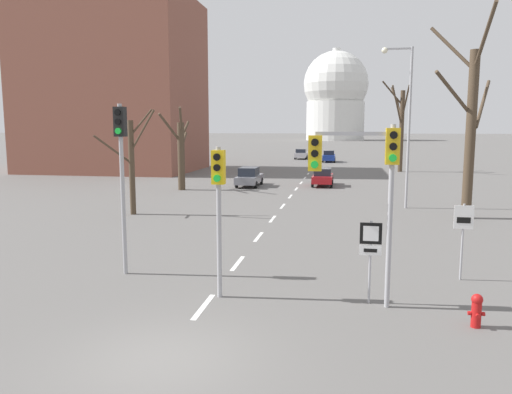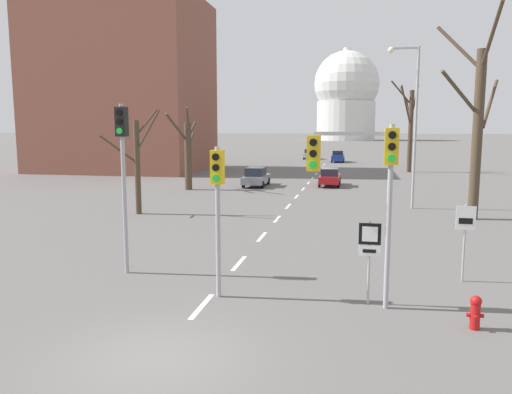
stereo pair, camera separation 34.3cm
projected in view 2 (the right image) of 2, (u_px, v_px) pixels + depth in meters
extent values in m
plane|color=#5E5B59|center=(156.00, 359.00, 10.67)|extent=(800.00, 800.00, 0.00)
cube|color=silver|center=(202.00, 306.00, 13.80)|extent=(0.16, 2.00, 0.01)
cube|color=silver|center=(239.00, 263.00, 18.17)|extent=(0.16, 2.00, 0.01)
cube|color=silver|center=(262.00, 237.00, 22.54)|extent=(0.16, 2.00, 0.01)
cube|color=silver|center=(277.00, 219.00, 26.91)|extent=(0.16, 2.00, 0.01)
cube|color=silver|center=(288.00, 206.00, 31.28)|extent=(0.16, 2.00, 0.01)
cube|color=silver|center=(297.00, 197.00, 35.65)|extent=(0.16, 2.00, 0.01)
cube|color=silver|center=(303.00, 189.00, 40.03)|extent=(0.16, 2.00, 0.01)
cube|color=silver|center=(308.00, 183.00, 44.40)|extent=(0.16, 2.00, 0.01)
cube|color=silver|center=(313.00, 178.00, 48.77)|extent=(0.16, 2.00, 0.01)
cube|color=silver|center=(316.00, 174.00, 53.14)|extent=(0.16, 2.00, 0.01)
cube|color=silver|center=(319.00, 170.00, 57.51)|extent=(0.16, 2.00, 0.01)
cube|color=silver|center=(322.00, 167.00, 61.88)|extent=(0.16, 2.00, 0.01)
cube|color=silver|center=(324.00, 165.00, 66.25)|extent=(0.16, 2.00, 0.01)
cylinder|color=#9E9EA3|center=(389.00, 218.00, 13.33)|extent=(0.14, 0.14, 5.00)
cube|color=gold|center=(392.00, 146.00, 13.06)|extent=(0.36, 0.28, 0.96)
cylinder|color=black|center=(392.00, 135.00, 12.85)|extent=(0.20, 0.06, 0.20)
cylinder|color=black|center=(392.00, 147.00, 12.90)|extent=(0.20, 0.06, 0.20)
cylinder|color=green|center=(392.00, 158.00, 12.94)|extent=(0.20, 0.06, 0.20)
cube|color=#9E9EA3|center=(352.00, 134.00, 13.21)|extent=(2.03, 0.10, 0.10)
cube|color=gold|center=(314.00, 153.00, 13.48)|extent=(0.36, 0.28, 0.96)
cylinder|color=black|center=(313.00, 142.00, 13.28)|extent=(0.20, 0.06, 0.20)
cylinder|color=black|center=(313.00, 154.00, 13.32)|extent=(0.20, 0.06, 0.20)
cylinder|color=green|center=(313.00, 165.00, 13.36)|extent=(0.20, 0.06, 0.20)
cylinder|color=#9E9EA3|center=(124.00, 190.00, 16.60)|extent=(0.14, 0.14, 5.67)
cube|color=black|center=(122.00, 122.00, 16.29)|extent=(0.36, 0.28, 0.96)
cylinder|color=black|center=(119.00, 112.00, 16.08)|extent=(0.20, 0.06, 0.20)
cylinder|color=black|center=(119.00, 122.00, 16.12)|extent=(0.20, 0.06, 0.20)
cylinder|color=green|center=(120.00, 131.00, 16.16)|extent=(0.20, 0.06, 0.20)
cylinder|color=#9E9EA3|center=(218.00, 223.00, 14.30)|extent=(0.14, 0.14, 4.38)
cube|color=yellow|center=(217.00, 167.00, 14.07)|extent=(0.36, 0.28, 0.96)
cylinder|color=black|center=(216.00, 157.00, 13.87)|extent=(0.20, 0.06, 0.20)
cylinder|color=black|center=(216.00, 168.00, 13.91)|extent=(0.20, 0.06, 0.20)
cylinder|color=green|center=(216.00, 178.00, 13.95)|extent=(0.20, 0.06, 0.20)
cylinder|color=#9E9EA3|center=(369.00, 263.00, 13.83)|extent=(0.07, 0.07, 2.36)
cube|color=black|center=(370.00, 234.00, 13.70)|extent=(0.60, 0.03, 0.60)
cube|color=white|center=(370.00, 234.00, 13.68)|extent=(0.42, 0.01, 0.42)
cube|color=white|center=(369.00, 251.00, 13.77)|extent=(0.60, 0.03, 0.28)
cube|color=black|center=(369.00, 251.00, 13.75)|extent=(0.36, 0.01, 0.10)
cylinder|color=#9E9EA3|center=(464.00, 243.00, 15.88)|extent=(0.07, 0.07, 2.50)
cube|color=white|center=(466.00, 218.00, 15.75)|extent=(0.60, 0.03, 0.76)
cube|color=black|center=(466.00, 221.00, 15.75)|extent=(0.42, 0.01, 0.19)
cylinder|color=#B21414|center=(475.00, 317.00, 12.20)|extent=(0.24, 0.24, 0.64)
sphere|color=#B21414|center=(476.00, 301.00, 12.15)|extent=(0.28, 0.28, 0.28)
cylinder|color=#B21414|center=(468.00, 315.00, 12.23)|extent=(0.08, 0.10, 0.10)
cylinder|color=#B21414|center=(482.00, 316.00, 12.17)|extent=(0.08, 0.10, 0.10)
cylinder|color=#B21414|center=(477.00, 318.00, 12.04)|extent=(0.10, 0.08, 0.10)
cylinder|color=#9E9EA3|center=(415.00, 129.00, 29.76)|extent=(0.16, 0.16, 9.62)
cube|color=#9E9EA3|center=(405.00, 48.00, 29.26)|extent=(1.58, 0.10, 0.10)
sphere|color=#F2EAC6|center=(391.00, 50.00, 29.42)|extent=(0.36, 0.36, 0.36)
cube|color=navy|center=(338.00, 157.00, 70.96)|extent=(1.70, 4.49, 0.73)
cube|color=#1E232D|center=(338.00, 153.00, 70.64)|extent=(1.45, 2.15, 0.62)
cylinder|color=black|center=(333.00, 159.00, 72.51)|extent=(0.18, 0.61, 0.61)
cylinder|color=black|center=(344.00, 159.00, 72.20)|extent=(0.18, 0.61, 0.61)
cylinder|color=black|center=(332.00, 160.00, 69.81)|extent=(0.18, 0.61, 0.61)
cylinder|color=black|center=(343.00, 161.00, 69.50)|extent=(0.18, 0.61, 0.61)
cube|color=maroon|center=(330.00, 179.00, 42.08)|extent=(1.65, 4.14, 0.58)
cube|color=#1E232D|center=(330.00, 172.00, 41.79)|extent=(1.40, 1.99, 0.60)
cylinder|color=black|center=(322.00, 180.00, 43.51)|extent=(0.18, 0.66, 0.66)
cylinder|color=black|center=(340.00, 181.00, 43.21)|extent=(0.18, 0.66, 0.66)
cylinder|color=black|center=(319.00, 183.00, 41.02)|extent=(0.18, 0.66, 0.66)
cylinder|color=black|center=(339.00, 184.00, 40.72)|extent=(0.18, 0.66, 0.66)
cube|color=#B7B7BC|center=(310.00, 155.00, 77.54)|extent=(1.78, 4.12, 0.68)
cube|color=#1E232D|center=(310.00, 151.00, 77.25)|extent=(1.52, 1.98, 0.58)
cylinder|color=black|center=(306.00, 157.00, 78.99)|extent=(0.18, 0.65, 0.65)
cylinder|color=black|center=(316.00, 157.00, 78.66)|extent=(0.18, 0.65, 0.65)
cylinder|color=black|center=(304.00, 157.00, 76.51)|extent=(0.18, 0.65, 0.65)
cylinder|color=black|center=(315.00, 158.00, 76.18)|extent=(0.18, 0.65, 0.65)
cube|color=slate|center=(256.00, 179.00, 41.95)|extent=(1.71, 4.47, 0.59)
cube|color=#1E232D|center=(256.00, 172.00, 41.64)|extent=(1.45, 2.14, 0.71)
cylinder|color=black|center=(250.00, 181.00, 43.49)|extent=(0.18, 0.61, 0.61)
cylinder|color=black|center=(268.00, 181.00, 43.18)|extent=(0.18, 0.61, 0.61)
cylinder|color=black|center=(243.00, 184.00, 40.80)|extent=(0.18, 0.61, 0.61)
cylinder|color=black|center=(263.00, 185.00, 40.49)|extent=(0.18, 0.61, 0.61)
cylinder|color=#473828|center=(137.00, 168.00, 28.21)|extent=(0.32, 0.32, 5.31)
cylinder|color=#473828|center=(118.00, 149.00, 27.71)|extent=(1.68, 1.29, 1.65)
cylinder|color=#473828|center=(148.00, 131.00, 27.45)|extent=(1.76, 0.79, 2.29)
cylinder|color=#473828|center=(147.00, 123.00, 27.87)|extent=(1.27, 0.38, 1.52)
cylinder|color=#473828|center=(477.00, 136.00, 26.31)|extent=(0.53, 0.53, 8.93)
cylinder|color=#473828|center=(490.00, 103.00, 27.49)|extent=(1.61, 3.57, 2.87)
cylinder|color=#473828|center=(492.00, 36.00, 24.17)|extent=(0.26, 3.13, 2.82)
cylinder|color=#473828|center=(459.00, 48.00, 26.44)|extent=(2.19, 1.45, 2.56)
cylinder|color=#473828|center=(460.00, 92.00, 25.45)|extent=(2.26, 1.94, 2.18)
cylinder|color=#473828|center=(483.00, 94.00, 27.20)|extent=(0.86, 2.81, 2.34)
cylinder|color=#473828|center=(188.00, 156.00, 39.28)|extent=(0.55, 0.55, 5.29)
cylinder|color=#473828|center=(191.00, 142.00, 40.02)|extent=(0.33, 1.91, 1.54)
cylinder|color=#473828|center=(192.00, 130.00, 39.59)|extent=(0.42, 1.41, 1.48)
cylinder|color=#473828|center=(188.00, 120.00, 37.84)|extent=(0.79, 2.17, 1.97)
cylinder|color=#473828|center=(177.00, 128.00, 38.28)|extent=(1.24, 1.88, 2.28)
cylinder|color=#473828|center=(410.00, 132.00, 54.71)|extent=(0.49, 0.49, 8.92)
cylinder|color=#473828|center=(409.00, 112.00, 55.07)|extent=(0.61, 1.44, 2.95)
cylinder|color=#473828|center=(402.00, 93.00, 54.19)|extent=(2.37, 0.53, 2.71)
cylinder|color=#473828|center=(406.00, 106.00, 53.57)|extent=(1.43, 2.01, 4.35)
cylinder|color=#473828|center=(415.00, 102.00, 52.74)|extent=(0.42, 3.23, 3.37)
cylinder|color=#473828|center=(406.00, 101.00, 55.34)|extent=(1.19, 2.19, 3.32)
cylinder|color=silver|center=(346.00, 121.00, 190.04)|extent=(21.90, 21.90, 14.60)
sphere|color=silver|center=(347.00, 84.00, 188.10)|extent=(24.33, 24.33, 24.33)
cylinder|color=silver|center=(347.00, 54.00, 186.59)|extent=(2.92, 2.92, 4.26)
cube|color=brown|center=(124.00, 86.00, 56.53)|extent=(18.00, 14.00, 19.07)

